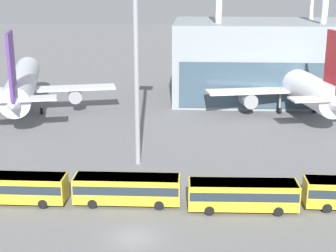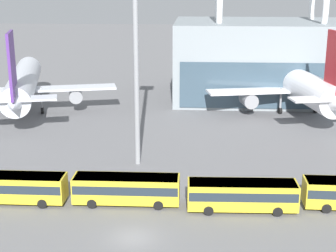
% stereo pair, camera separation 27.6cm
% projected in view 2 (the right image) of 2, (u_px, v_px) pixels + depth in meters
% --- Properties ---
extents(ground_plane, '(440.00, 440.00, 0.00)m').
position_uv_depth(ground_plane, '(133.00, 238.00, 46.79)').
color(ground_plane, slate).
extents(airliner_at_gate_near, '(31.68, 35.68, 15.38)m').
position_uv_depth(airliner_at_gate_near, '(22.00, 84.00, 87.98)').
color(airliner_at_gate_near, silver).
rests_on(airliner_at_gate_near, ground_plane).
extents(airliner_at_gate_far, '(32.25, 36.36, 15.37)m').
position_uv_depth(airliner_at_gate_far, '(298.00, 84.00, 89.00)').
color(airliner_at_gate_far, white).
rests_on(airliner_at_gate_far, ground_plane).
extents(shuttle_bus_1, '(11.02, 2.89, 3.04)m').
position_uv_depth(shuttle_bus_1, '(13.00, 186.00, 53.69)').
color(shuttle_bus_1, gold).
rests_on(shuttle_bus_1, ground_plane).
extents(shuttle_bus_2, '(11.04, 2.95, 3.04)m').
position_uv_depth(shuttle_bus_2, '(126.00, 188.00, 53.31)').
color(shuttle_bus_2, gold).
rests_on(shuttle_bus_2, ground_plane).
extents(shuttle_bus_3, '(11.09, 3.13, 3.04)m').
position_uv_depth(shuttle_bus_3, '(242.00, 194.00, 51.82)').
color(shuttle_bus_3, gold).
rests_on(shuttle_bus_3, ground_plane).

